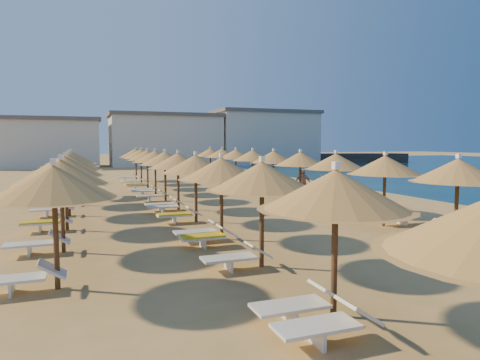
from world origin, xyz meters
name	(u,v)px	position (x,y,z in m)	size (l,w,h in m)	color
ground	(289,217)	(0.00, 0.00, 0.00)	(220.00, 220.00, 0.00)	tan
jetty	(315,158)	(26.08, 42.49, 0.75)	(30.00, 4.00, 1.50)	black
hotel_blocks	(170,139)	(3.53, 44.52, 3.70)	(47.42, 9.65, 8.10)	beige
parasol_row_east	(300,160)	(2.45, 3.60, 2.31)	(2.88, 36.62, 2.87)	brown
parasol_row_west	(178,162)	(-4.11, 3.60, 2.31)	(2.88, 36.62, 2.87)	brown
parasol_row_inland	(67,165)	(-8.98, 1.91, 2.31)	(2.88, 19.75, 2.87)	brown
loungers	(219,201)	(-2.14, 3.31, 0.34)	(14.59, 35.26, 0.66)	silver
beachgoer_c	(303,184)	(3.58, 5.39, 0.85)	(1.00, 0.41, 1.70)	tan
beachgoer_a	(324,190)	(3.11, 2.24, 0.83)	(0.61, 0.40, 1.66)	tan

